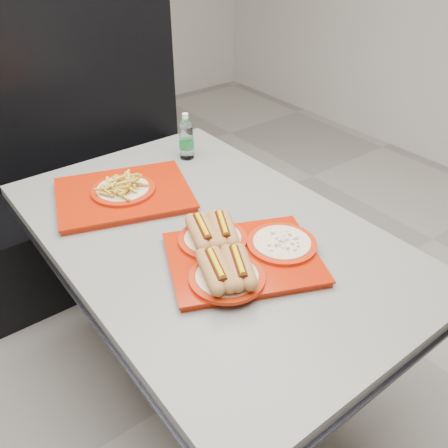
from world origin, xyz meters
TOP-DOWN VIEW (x-y plane):
  - ground at (0.00, 0.00)m, footprint 6.00×6.00m
  - diner_table at (0.00, 0.00)m, footprint 0.92×1.42m
  - booth_bench at (0.00, 1.09)m, footprint 1.30×0.57m
  - tray_near at (-0.03, -0.19)m, footprint 0.53×0.48m
  - tray_far at (-0.12, 0.34)m, footprint 0.55×0.49m
  - water_bottle at (0.24, 0.47)m, footprint 0.06×0.06m

SIDE VIEW (x-z plane):
  - ground at x=0.00m, z-range 0.00..0.00m
  - booth_bench at x=0.00m, z-range -0.27..1.08m
  - diner_table at x=0.00m, z-range 0.21..0.96m
  - tray_far at x=-0.12m, z-range 0.73..0.82m
  - tray_near at x=-0.03m, z-range 0.74..0.83m
  - water_bottle at x=0.24m, z-range 0.74..0.93m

